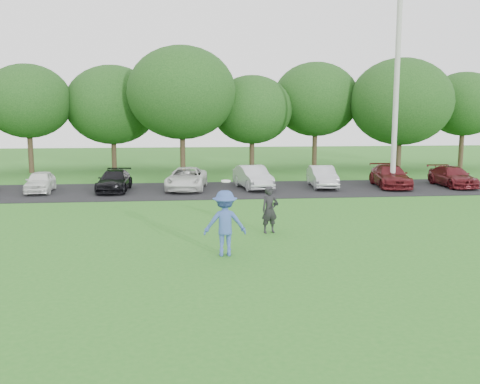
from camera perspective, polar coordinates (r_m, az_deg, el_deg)
The scene contains 7 objects.
ground at distance 16.10m, azimuth 1.36°, elevation -6.40°, with size 100.00×100.00×0.00m, color #287020.
parking_lot at distance 28.80m, azimuth -2.05°, elevation 0.22°, with size 32.00×6.50×0.03m, color black.
utility_pole at distance 30.13m, azimuth 16.34°, elevation 10.55°, with size 0.28×0.28×10.82m, color #B1AFAB.
frisbee_player at distance 15.51m, azimuth -1.61°, elevation -3.33°, with size 1.25×0.74×2.22m.
camera_bystander at distance 18.48m, azimuth 3.18°, elevation -1.91°, with size 0.67×0.53×1.61m.
parked_cars at distance 28.88m, azimuth -1.61°, elevation 1.43°, with size 27.89×4.59×1.25m.
tree_row at distance 38.36m, azimuth -0.89°, elevation 9.60°, with size 42.39×9.85×8.64m.
Camera 1 is at (-2.07, -15.43, 4.12)m, focal length 40.00 mm.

